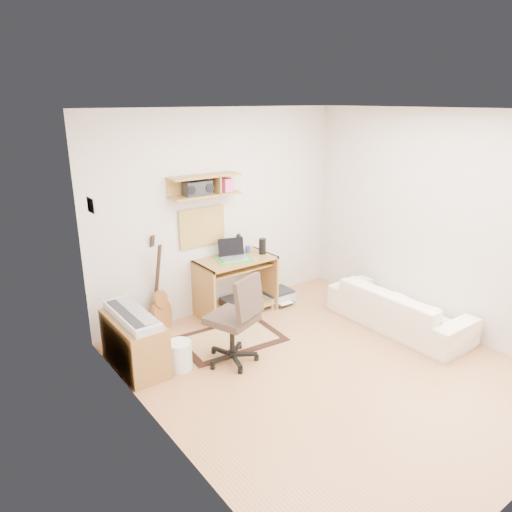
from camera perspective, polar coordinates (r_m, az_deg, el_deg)
floor at (r=5.16m, az=8.56°, el=-13.35°), size 3.60×4.00×0.01m
ceiling at (r=4.40m, az=10.24°, el=16.98°), size 3.60×4.00×0.01m
back_wall at (r=6.12m, az=-4.23°, el=5.21°), size 3.60×0.01×2.60m
left_wall at (r=3.61m, az=-11.23°, el=-4.68°), size 0.01×4.00×2.60m
right_wall at (r=6.00m, az=21.50°, el=3.70°), size 0.01×4.00×2.60m
wall_shelf at (r=5.78m, az=-6.16°, el=8.41°), size 0.90×0.25×0.26m
cork_board at (r=5.98m, az=-6.50°, el=3.54°), size 0.64×0.03×0.49m
wall_photo at (r=4.84m, az=-19.19°, el=5.78°), size 0.02×0.20×0.15m
desk at (r=6.19m, az=-2.45°, el=-3.60°), size 1.00×0.55×0.75m
laptop at (r=5.98m, az=-2.70°, el=0.74°), size 0.42×0.42×0.26m
speaker at (r=6.21m, az=0.78°, el=1.18°), size 0.09×0.09×0.21m
desk_lamp at (r=6.21m, az=-1.98°, el=1.56°), size 0.09×0.09×0.28m
pencil_cup at (r=6.27m, az=-1.00°, el=0.80°), size 0.07×0.07×0.09m
boombox at (r=5.72m, az=-7.05°, el=8.08°), size 0.34×0.15×0.17m
rug at (r=5.67m, az=-3.11°, el=-9.89°), size 1.24×0.88×0.02m
task_chair at (r=5.01m, az=-2.92°, el=-7.49°), size 0.66×0.66×1.01m
cabinet at (r=5.18m, az=-14.44°, el=-10.06°), size 0.40×0.90×0.55m
music_keyboard at (r=5.04m, az=-14.73°, el=-6.91°), size 0.28×0.90×0.08m
guitar at (r=5.76m, az=-11.50°, el=-3.38°), size 0.37×0.31×1.18m
waste_basket at (r=5.10m, az=-9.16°, el=-11.71°), size 0.31×0.31×0.31m
printer at (r=6.61m, az=2.53°, el=-4.82°), size 0.43×0.34×0.16m
sofa at (r=6.06m, az=16.84°, el=-5.24°), size 0.51×1.76×0.69m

